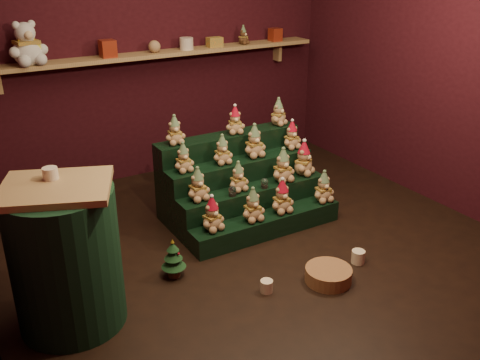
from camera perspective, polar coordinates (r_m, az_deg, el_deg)
ground at (r=4.42m, az=1.67°, el=-7.38°), size 4.00×4.00×0.00m
back_wall at (r=5.71m, az=-9.54°, el=14.37°), size 4.00×0.10×2.80m
right_wall at (r=5.27m, az=21.56°, el=12.38°), size 0.10×4.00×2.80m
back_shelf at (r=5.56m, az=-8.77°, el=13.09°), size 3.60×0.26×0.24m
riser_tier_front at (r=4.61m, az=2.87°, el=-4.79°), size 1.40×0.22×0.18m
riser_tier_midfront at (r=4.73m, az=1.43°, el=-2.75°), size 1.40×0.22×0.36m
riser_tier_midback at (r=4.86m, az=0.07°, el=-0.82°), size 1.40×0.22×0.54m
riser_tier_back at (r=5.00m, az=-1.22°, el=1.01°), size 1.40×0.22×0.72m
teddy_0 at (r=4.28m, az=-3.00°, el=-3.62°), size 0.24×0.22×0.29m
teddy_1 at (r=4.42m, az=1.37°, el=-2.64°), size 0.21×0.19×0.29m
teddy_2 at (r=4.57m, az=4.50°, el=-1.74°), size 0.22×0.20×0.29m
teddy_3 at (r=4.82m, az=8.90°, el=-0.68°), size 0.21×0.19×0.28m
teddy_4 at (r=4.38m, az=-4.53°, el=-0.44°), size 0.21×0.19×0.28m
teddy_5 at (r=4.54m, az=-0.19°, el=0.38°), size 0.19×0.17×0.26m
teddy_6 at (r=4.73m, az=4.60°, el=1.58°), size 0.22×0.20×0.30m
teddy_7 at (r=4.90m, az=6.80°, el=2.31°), size 0.29×0.29×0.31m
teddy_8 at (r=4.49m, az=-6.06°, el=2.40°), size 0.19×0.17×0.25m
teddy_9 at (r=4.64m, az=-1.90°, el=3.26°), size 0.19×0.17×0.26m
teddy_10 at (r=4.79m, az=1.54°, el=4.19°), size 0.21×0.19×0.30m
teddy_11 at (r=5.02m, az=5.55°, el=4.79°), size 0.19×0.18×0.26m
teddy_12 at (r=4.61m, az=-6.98°, el=5.31°), size 0.19×0.18×0.25m
teddy_13 at (r=4.86m, az=-0.54°, el=6.41°), size 0.21×0.20×0.25m
teddy_14 at (r=5.11m, az=4.11°, el=7.26°), size 0.23×0.23×0.26m
snow_globe_a at (r=4.47m, az=-0.81°, el=-1.16°), size 0.07×0.07×0.09m
snow_globe_b at (r=4.63m, az=2.64°, el=-0.33°), size 0.07×0.07×0.09m
snow_globe_c at (r=4.77m, az=5.40°, el=0.30°), size 0.06×0.06×0.08m
side_table at (r=3.57m, az=-18.08°, el=-7.79°), size 0.79×0.73×0.98m
table_ornament at (r=3.43m, az=-19.58°, el=0.67°), size 0.09×0.09×0.07m
mini_christmas_tree at (r=4.04m, az=-7.12°, el=-8.30°), size 0.19×0.19×0.32m
mug_left at (r=3.90m, az=2.85°, el=-11.24°), size 0.09×0.09×0.09m
mug_right at (r=4.32m, az=12.49°, el=-8.00°), size 0.10×0.10×0.10m
wicker_basket at (r=4.06m, az=9.40°, el=-9.95°), size 0.36×0.36×0.11m
white_bear at (r=5.16m, az=-21.91°, el=13.93°), size 0.39×0.36×0.48m
brown_bear at (r=5.94m, az=0.35°, el=15.19°), size 0.18×0.17×0.19m
gift_tin_red_a at (r=5.35m, az=-13.93°, el=13.45°), size 0.14×0.14×0.16m
gift_tin_cream at (r=5.65m, az=-5.73°, el=14.28°), size 0.14×0.14×0.12m
gift_tin_red_b at (r=6.18m, az=3.78°, el=15.21°), size 0.12×0.12×0.14m
shelf_plush_ball at (r=5.51m, az=-9.12°, el=13.88°), size 0.12×0.12×0.12m
scarf_gift_box at (r=5.79m, az=-2.73°, el=14.49°), size 0.16×0.10×0.10m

